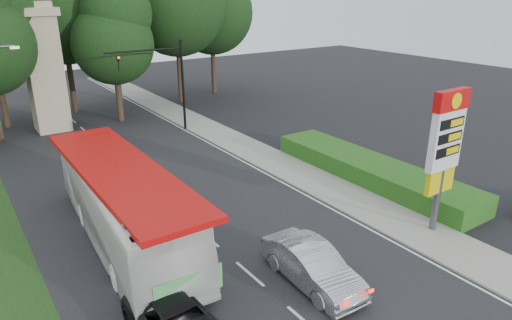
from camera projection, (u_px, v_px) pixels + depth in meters
road_surface at (168, 203)px, 24.71m from camera, size 14.00×80.00×0.02m
sidewalk_right at (290, 169)px, 29.20m from camera, size 3.00×80.00×0.12m
hedge at (371, 171)px, 27.52m from camera, size 3.00×14.00×1.20m
gas_station_pylon at (445, 143)px, 20.32m from camera, size 2.10×0.45×6.85m
traffic_signal_mast at (167, 74)px, 35.33m from camera, size 6.10×0.35×7.20m
monument at (44, 67)px, 35.72m from camera, size 3.00×3.00×10.05m
tree_east_near at (110, 2)px, 43.75m from camera, size 8.12×8.12×15.95m
tree_monument_right at (111, 26)px, 37.23m from camera, size 6.72×6.72×13.20m
transit_bus at (124, 205)px, 20.38m from camera, size 3.84×13.21×3.63m
sedan_silver at (312, 265)px, 17.73m from camera, size 1.92×4.94×1.60m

